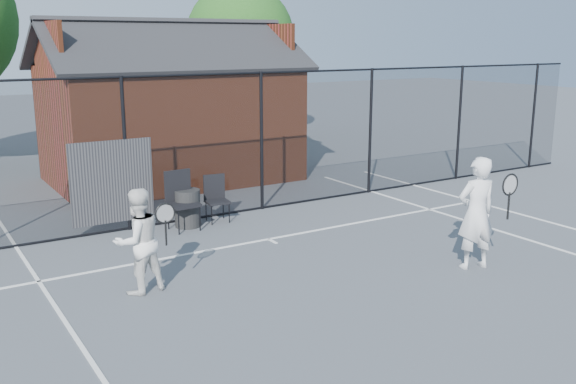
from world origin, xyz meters
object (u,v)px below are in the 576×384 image
waste_bin (188,208)px  clubhouse (170,119)px  chair_left (183,202)px  player_front (477,213)px  chair_right (217,200)px  player_back (138,241)px

waste_bin → clubhouse: bearing=71.9°
chair_left → waste_bin: bearing=46.2°
player_front → chair_left: size_ratio=1.62×
chair_right → waste_bin: (-0.66, 0.00, -0.09)m
clubhouse → player_front: (1.60, -9.08, -0.68)m
clubhouse → player_back: clubhouse is taller
player_back → clubhouse: bearing=64.8°
chair_left → clubhouse: bearing=66.8°
chair_left → chair_right: (0.82, 0.19, -0.10)m
player_front → player_back: size_ratio=1.18×
clubhouse → player_front: size_ratio=3.52×
clubhouse → chair_left: (-1.60, -4.59, -1.04)m
player_back → chair_left: size_ratio=1.38×
player_back → waste_bin: (1.96, 2.82, -0.41)m
clubhouse → player_back: size_ratio=4.14×
chair_left → chair_right: 0.85m
player_front → chair_right: player_front is taller
player_front → waste_bin: (-3.04, 4.68, -0.55)m
player_back → chair_right: player_back is taller
waste_bin → chair_left: bearing=-129.8°
clubhouse → chair_right: bearing=-100.0°
player_front → chair_right: bearing=116.9°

